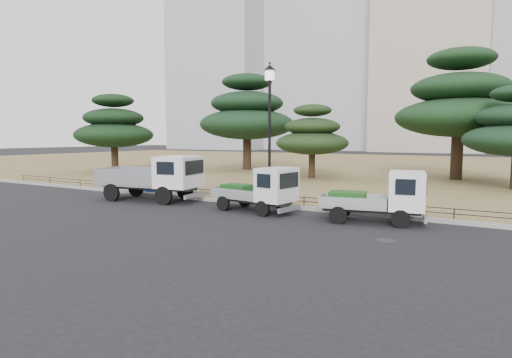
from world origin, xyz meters
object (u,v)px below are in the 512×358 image
Objects in this scene: street_lamp at (270,110)px; truck_kei_front at (259,190)px; truck_large at (155,176)px; tarp_pile at (153,184)px; truck_kei_rear at (380,197)px.

truck_kei_front is at bearing -74.68° from street_lamp.
tarp_pile is (-2.11, 1.99, -0.73)m from truck_large.
street_lamp is (5.58, 1.58, 3.13)m from truck_large.
truck_kei_front is 0.61× the size of street_lamp.
street_lamp is at bearing -3.06° from tarp_pile.
street_lamp is 3.97× the size of tarp_pile.
truck_large is 6.06m from truck_kei_front.
truck_kei_front reaches higher than tarp_pile.
truck_kei_front is 4.98m from truck_kei_rear.
truck_large is 3.42× the size of tarp_pile.
truck_kei_front is 3.87m from street_lamp.
truck_kei_front is at bearing 172.16° from truck_kei_rear.
truck_large reaches higher than truck_kei_rear.
truck_kei_front is 2.41× the size of tarp_pile.
truck_kei_rear is (4.97, 0.31, 0.01)m from truck_kei_front.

